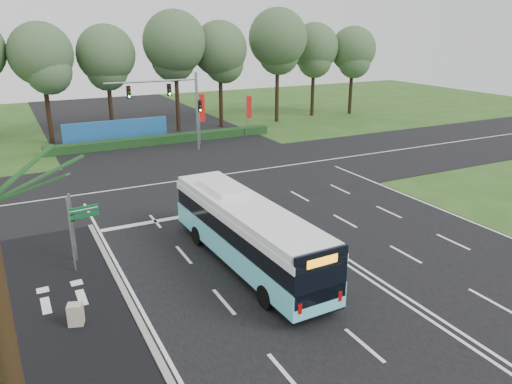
{
  "coord_description": "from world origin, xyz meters",
  "views": [
    {
      "loc": [
        -13.66,
        -21.75,
        10.93
      ],
      "look_at": [
        -1.52,
        2.0,
        1.98
      ],
      "focal_mm": 35.0,
      "sensor_mm": 36.0,
      "label": 1
    }
  ],
  "objects": [
    {
      "name": "bike_path",
      "position": [
        -12.5,
        -3.0,
        0.03
      ],
      "size": [
        5.0,
        18.0,
        0.06
      ],
      "primitive_type": "cube",
      "color": "black",
      "rests_on": "ground"
    },
    {
      "name": "blue_hoarding",
      "position": [
        -4.0,
        27.0,
        1.1
      ],
      "size": [
        10.0,
        0.3,
        2.2
      ],
      "primitive_type": "cube",
      "color": "#1D5A9F",
      "rests_on": "ground"
    },
    {
      "name": "road_cross",
      "position": [
        0.0,
        12.0,
        0.03
      ],
      "size": [
        120.0,
        14.0,
        0.05
      ],
      "primitive_type": "cube",
      "color": "black",
      "rests_on": "ground"
    },
    {
      "name": "pedestrian_signal",
      "position": [
        -11.45,
        1.74,
        1.89
      ],
      "size": [
        0.31,
        0.42,
        3.46
      ],
      "rotation": [
        0.0,
        0.0,
        -0.22
      ],
      "color": "gray",
      "rests_on": "ground"
    },
    {
      "name": "banner_flag_right",
      "position": [
        8.72,
        23.74,
        2.76
      ],
      "size": [
        0.62,
        0.08,
        4.21
      ],
      "rotation": [
        0.0,
        0.0,
        0.05
      ],
      "color": "gray",
      "rests_on": "ground"
    },
    {
      "name": "road_main",
      "position": [
        0.0,
        0.0,
        0.02
      ],
      "size": [
        20.0,
        120.0,
        0.04
      ],
      "primitive_type": "cube",
      "color": "black",
      "rests_on": "ground"
    },
    {
      "name": "ground",
      "position": [
        0.0,
        0.0,
        0.0
      ],
      "size": [
        120.0,
        120.0,
        0.0
      ],
      "primitive_type": "plane",
      "color": "#284C19",
      "rests_on": "ground"
    },
    {
      "name": "traffic_light_gantry",
      "position": [
        0.21,
        20.5,
        4.66
      ],
      "size": [
        8.41,
        0.28,
        7.0
      ],
      "color": "gray",
      "rests_on": "ground"
    },
    {
      "name": "hedge",
      "position": [
        0.0,
        24.5,
        0.4
      ],
      "size": [
        22.0,
        1.2,
        0.8
      ],
      "primitive_type": "cube",
      "color": "#143818",
      "rests_on": "ground"
    },
    {
      "name": "city_bus",
      "position": [
        -4.25,
        -2.4,
        1.69
      ],
      "size": [
        2.87,
        11.8,
        3.37
      ],
      "rotation": [
        0.0,
        0.0,
        0.04
      ],
      "color": "#64DBE8",
      "rests_on": "ground"
    },
    {
      "name": "utility_cabinet",
      "position": [
        -12.27,
        -3.95,
        0.46
      ],
      "size": [
        0.67,
        0.61,
        0.92
      ],
      "primitive_type": "cube",
      "rotation": [
        0.0,
        0.0,
        -0.32
      ],
      "color": "#B6A992",
      "rests_on": "ground"
    },
    {
      "name": "banner_flag_mid",
      "position": [
        3.16,
        22.53,
        3.17
      ],
      "size": [
        0.69,
        0.27,
        4.88
      ],
      "rotation": [
        0.0,
        0.0,
        0.32
      ],
      "color": "gray",
      "rests_on": "ground"
    },
    {
      "name": "kerb_strip",
      "position": [
        -10.1,
        -3.0,
        0.06
      ],
      "size": [
        0.25,
        18.0,
        0.12
      ],
      "primitive_type": "cube",
      "color": "gray",
      "rests_on": "ground"
    },
    {
      "name": "street_sign",
      "position": [
        -11.33,
        0.72,
        2.29
      ],
      "size": [
        1.4,
        0.25,
        3.6
      ],
      "rotation": [
        0.0,
        0.0,
        0.12
      ],
      "color": "gray",
      "rests_on": "ground"
    },
    {
      "name": "eucalyptus_row",
      "position": [
        2.86,
        30.23,
        8.65
      ],
      "size": [
        53.74,
        7.87,
        12.87
      ],
      "color": "black",
      "rests_on": "ground"
    }
  ]
}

